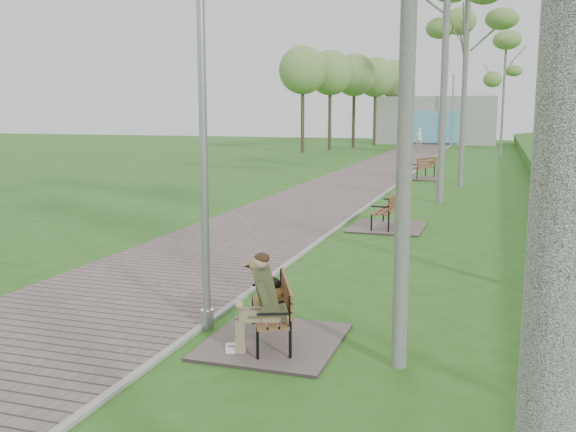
% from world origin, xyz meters
% --- Properties ---
extents(ground, '(120.00, 120.00, 0.00)m').
position_xyz_m(ground, '(0.00, 0.00, 0.00)').
color(ground, '#2A611A').
rests_on(ground, ground).
extents(walkway, '(3.50, 67.00, 0.04)m').
position_xyz_m(walkway, '(-1.75, 21.50, 0.02)').
color(walkway, '#655752').
rests_on(walkway, ground).
extents(kerb, '(0.10, 67.00, 0.05)m').
position_xyz_m(kerb, '(0.00, 21.50, 0.03)').
color(kerb, '#999993').
rests_on(kerb, ground).
extents(building_north, '(10.00, 5.20, 4.00)m').
position_xyz_m(building_north, '(-1.50, 50.97, 1.99)').
color(building_north, '#9E9E99').
rests_on(building_north, ground).
extents(bench_main, '(1.60, 1.77, 1.39)m').
position_xyz_m(bench_main, '(0.99, 1.12, 0.39)').
color(bench_main, '#655752').
rests_on(bench_main, ground).
extents(bench_second, '(1.74, 1.94, 1.07)m').
position_xyz_m(bench_second, '(1.10, 9.43, 0.20)').
color(bench_second, '#655752').
rests_on(bench_second, ground).
extents(bench_third, '(1.81, 2.01, 1.11)m').
position_xyz_m(bench_third, '(0.62, 21.36, 0.21)').
color(bench_third, '#655752').
rests_on(bench_third, ground).
extents(lamp_post_near, '(0.17, 0.17, 4.51)m').
position_xyz_m(lamp_post_near, '(0.07, 1.39, 2.11)').
color(lamp_post_near, '#9EA0A6').
rests_on(lamp_post_near, ground).
extents(lamp_post_second, '(0.17, 0.17, 4.49)m').
position_xyz_m(lamp_post_second, '(0.23, 20.72, 2.10)').
color(lamp_post_second, '#9EA0A6').
rests_on(lamp_post_second, ground).
extents(lamp_post_third, '(0.23, 0.23, 5.91)m').
position_xyz_m(lamp_post_third, '(0.35, 36.37, 2.76)').
color(lamp_post_third, '#9EA0A6').
rests_on(lamp_post_third, ground).
extents(lamp_post_far, '(0.22, 0.22, 5.60)m').
position_xyz_m(lamp_post_far, '(0.07, 47.40, 2.62)').
color(lamp_post_far, '#9EA0A6').
rests_on(lamp_post_far, ground).
extents(pedestrian_near, '(0.64, 0.54, 1.50)m').
position_xyz_m(pedestrian_near, '(-2.28, 45.68, 0.75)').
color(pedestrian_near, white).
rests_on(pedestrian_near, ground).
extents(pedestrian_far, '(0.91, 0.72, 1.84)m').
position_xyz_m(pedestrian_far, '(-2.26, 39.17, 0.92)').
color(pedestrian_far, '#9F978B').
rests_on(pedestrian_far, ground).
extents(birch_far_b, '(2.28, 2.28, 7.03)m').
position_xyz_m(birch_far_b, '(3.81, 33.24, 5.52)').
color(birch_far_b, silver).
rests_on(birch_far_b, ground).
extents(birch_distant_a, '(2.97, 2.97, 11.62)m').
position_xyz_m(birch_distant_a, '(1.56, 35.58, 9.12)').
color(birch_distant_a, silver).
rests_on(birch_distant_a, ground).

